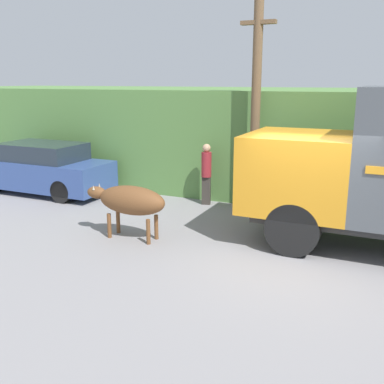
% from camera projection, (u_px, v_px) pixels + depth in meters
% --- Properties ---
extents(ground_plane, '(60.00, 60.00, 0.00)m').
position_uv_depth(ground_plane, '(302.00, 261.00, 8.81)').
color(ground_plane, gray).
extents(hillside_embankment, '(32.00, 6.77, 3.16)m').
position_uv_depth(hillside_embankment, '(346.00, 140.00, 14.45)').
color(hillside_embankment, '#568442').
rests_on(hillside_embankment, ground_plane).
extents(brown_cow, '(1.98, 0.65, 1.20)m').
position_uv_depth(brown_cow, '(130.00, 201.00, 9.88)').
color(brown_cow, brown).
rests_on(brown_cow, ground_plane).
extents(parked_suv, '(4.58, 1.72, 1.56)m').
position_uv_depth(parked_suv, '(41.00, 169.00, 14.01)').
color(parked_suv, '#334C8C').
rests_on(parked_suv, ground_plane).
extents(pedestrian_on_hill, '(0.34, 0.34, 1.73)m').
position_uv_depth(pedestrian_on_hill, '(206.00, 170.00, 12.59)').
color(pedestrian_on_hill, '#38332D').
rests_on(pedestrian_on_hill, ground_plane).
extents(utility_pole, '(0.90, 0.24, 5.50)m').
position_uv_depth(utility_pole, '(256.00, 103.00, 11.64)').
color(utility_pole, brown).
rests_on(utility_pole, ground_plane).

